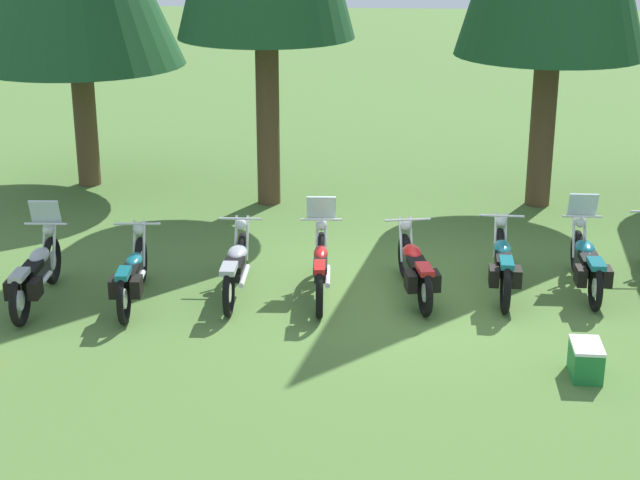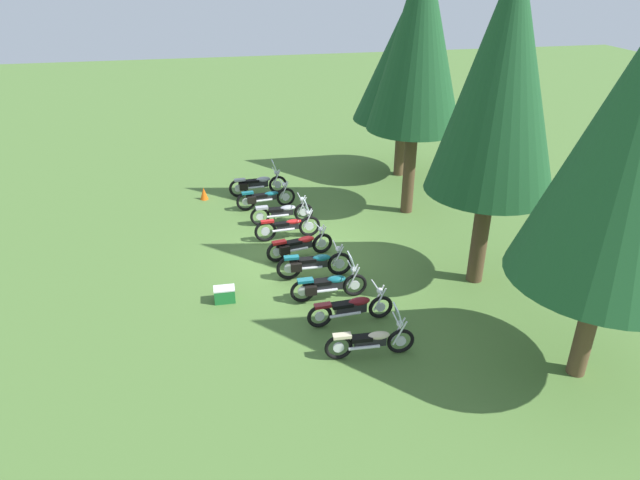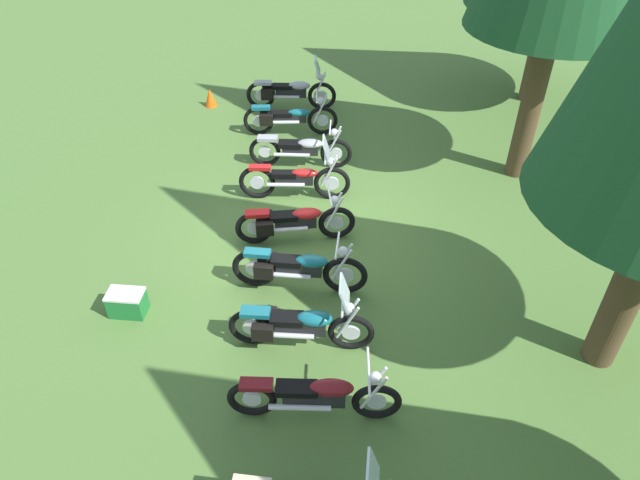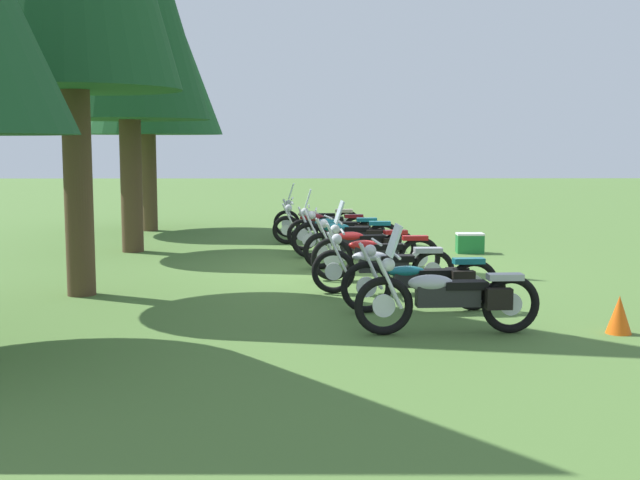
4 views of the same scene
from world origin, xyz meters
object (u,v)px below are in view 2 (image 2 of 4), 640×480
Objects in this scene: motorcycle_1 at (265,198)px; motorcycle_6 at (328,284)px; pine_tree_1 at (419,40)px; motorcycle_8 at (371,340)px; motorcycle_3 at (289,226)px; motorcycle_5 at (313,264)px; pine_tree_3 at (633,152)px; traffic_cone at (204,194)px; pine_tree_2 at (503,79)px; motorcycle_0 at (257,184)px; picnic_cooler at (225,294)px; motorcycle_2 at (282,212)px; motorcycle_7 at (352,308)px; motorcycle_4 at (299,245)px; pine_tree_0 at (406,60)px.

motorcycle_6 reaches higher than motorcycle_1.
motorcycle_8 is at bearing -24.86° from pine_tree_1.
motorcycle_5 is at bearing -86.79° from motorcycle_3.
motorcycle_1 is at bearing 96.75° from motorcycle_3.
motorcycle_1 is 0.28× the size of pine_tree_3.
traffic_cone is at bearing 111.67° from motorcycle_8.
pine_tree_2 is (-0.17, 4.50, 5.40)m from motorcycle_6.
picnic_cooler is (7.58, -1.71, -0.27)m from motorcycle_0.
pine_tree_1 is (-0.13, 4.73, 5.71)m from motorcycle_2.
motorcycle_0 is 1.02× the size of motorcycle_5.
pine_tree_3 is at bearing 4.72° from pine_tree_1.
motorcycle_0 is 0.25× the size of pine_tree_1.
pine_tree_2 is (-1.39, 4.14, 5.43)m from motorcycle_7.
motorcycle_5 is 0.98× the size of motorcycle_7.
motorcycle_2 is at bearing 88.04° from motorcycle_3.
motorcycle_0 is at bearing -153.47° from pine_tree_3.
pine_tree_1 is (-8.00, 3.71, 5.70)m from motorcycle_8.
motorcycle_4 is 9.74m from pine_tree_0.
motorcycle_2 is 3.90× the size of picnic_cooler.
motorcycle_5 reaches higher than motorcycle_4.
pine_tree_3 reaches higher than motorcycle_2.
pine_tree_0 reaches higher than motorcycle_1.
pine_tree_1 reaches higher than motorcycle_0.
traffic_cone is (-7.58, -0.42, 0.02)m from picnic_cooler.
motorcycle_1 is 8.02m from pine_tree_0.
pine_tree_1 is 9.90m from traffic_cone.
motorcycle_5 is 2.54m from motorcycle_7.
traffic_cone is at bearing -109.91° from pine_tree_1.
pine_tree_2 is at bearing 3.45° from pine_tree_1.
motorcycle_8 is (5.22, 0.88, 0.01)m from motorcycle_4.
traffic_cone is at bearing 106.74° from motorcycle_4.
pine_tree_1 is at bearing 67.51° from motorcycle_8.
motorcycle_6 is at bearing 102.59° from motorcycle_8.
pine_tree_3 is at bearing 6.22° from pine_tree_2.
pine_tree_1 is at bearing -14.58° from pine_tree_0.
motorcycle_1 is 10.10m from pine_tree_2.
pine_tree_1 is 19.23× the size of traffic_cone.
motorcycle_7 is 4.88× the size of traffic_cone.
motorcycle_1 is 7.84m from pine_tree_1.
motorcycle_3 is 5.25m from motorcycle_7.
pine_tree_2 reaches higher than motorcycle_1.
motorcycle_8 is 13.51m from pine_tree_0.
motorcycle_6 is 1.00× the size of motorcycle_8.
picnic_cooler is at bearing 169.82° from motorcycle_6.
motorcycle_0 reaches higher than motorcycle_2.
motorcycle_4 is at bearing 100.98° from motorcycle_5.
motorcycle_0 is 8.13m from motorcycle_6.
motorcycle_4 is at bearing -87.18° from motorcycle_1.
motorcycle_2 is (2.84, 0.59, -0.04)m from motorcycle_0.
motorcycle_4 is 1.00× the size of motorcycle_6.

